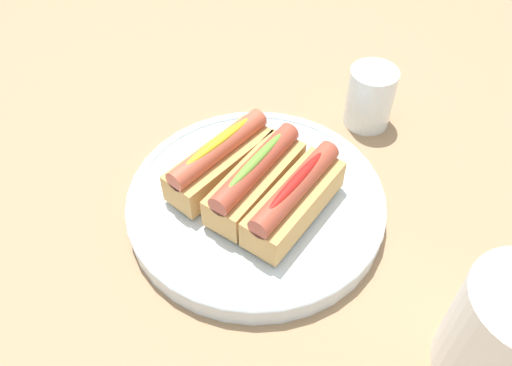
# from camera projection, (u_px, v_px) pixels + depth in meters

# --- Properties ---
(ground_plane) EXTENTS (2.40, 2.40, 0.00)m
(ground_plane) POSITION_uv_depth(u_px,v_px,m) (265.00, 194.00, 0.69)
(ground_plane) COLOR #9E7A56
(serving_bowl) EXTENTS (0.32, 0.32, 0.03)m
(serving_bowl) POSITION_uv_depth(u_px,v_px,m) (256.00, 202.00, 0.65)
(serving_bowl) COLOR silver
(serving_bowl) RESTS_ON ground_plane
(hotdog_front) EXTENTS (0.15, 0.06, 0.06)m
(hotdog_front) POSITION_uv_depth(u_px,v_px,m) (220.00, 160.00, 0.64)
(hotdog_front) COLOR tan
(hotdog_front) RESTS_ON serving_bowl
(hotdog_back) EXTENTS (0.16, 0.08, 0.06)m
(hotdog_back) POSITION_uv_depth(u_px,v_px,m) (256.00, 179.00, 0.62)
(hotdog_back) COLOR tan
(hotdog_back) RESTS_ON serving_bowl
(hotdog_side) EXTENTS (0.16, 0.08, 0.06)m
(hotdog_side) POSITION_uv_depth(u_px,v_px,m) (295.00, 199.00, 0.60)
(hotdog_side) COLOR tan
(hotdog_side) RESTS_ON serving_bowl
(water_glass) EXTENTS (0.07, 0.07, 0.09)m
(water_glass) POSITION_uv_depth(u_px,v_px,m) (370.00, 99.00, 0.75)
(water_glass) COLOR white
(water_glass) RESTS_ON ground_plane
(paper_towel_roll) EXTENTS (0.11, 0.11, 0.13)m
(paper_towel_roll) POSITION_uv_depth(u_px,v_px,m) (506.00, 338.00, 0.48)
(paper_towel_roll) COLOR white
(paper_towel_roll) RESTS_ON ground_plane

